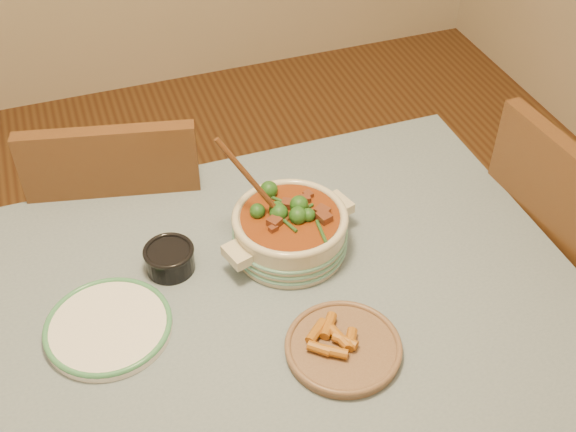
# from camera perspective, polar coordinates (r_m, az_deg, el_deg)

# --- Properties ---
(dining_table) EXTENTS (1.68, 1.08, 0.76)m
(dining_table) POSITION_cam_1_polar(r_m,az_deg,el_deg) (1.67, -5.75, -10.11)
(dining_table) COLOR brown
(dining_table) RESTS_ON floor
(stew_casserole) EXTENTS (0.34, 0.33, 0.32)m
(stew_casserole) POSITION_cam_1_polar(r_m,az_deg,el_deg) (1.69, 0.14, -0.97)
(stew_casserole) COLOR beige
(stew_casserole) RESTS_ON dining_table
(white_plate) EXTENTS (0.29, 0.29, 0.02)m
(white_plate) POSITION_cam_1_polar(r_m,az_deg,el_deg) (1.60, -14.02, -8.47)
(white_plate) COLOR white
(white_plate) RESTS_ON dining_table
(condiment_bowl) EXTENTS (0.15, 0.15, 0.06)m
(condiment_bowl) POSITION_cam_1_polar(r_m,az_deg,el_deg) (1.69, -9.35, -3.25)
(condiment_bowl) COLOR black
(condiment_bowl) RESTS_ON dining_table
(fried_plate) EXTENTS (0.32, 0.32, 0.04)m
(fried_plate) POSITION_cam_1_polar(r_m,az_deg,el_deg) (1.52, 4.39, -10.21)
(fried_plate) COLOR #856549
(fried_plate) RESTS_ON dining_table
(chair_far) EXTENTS (0.53, 0.53, 0.95)m
(chair_far) POSITION_cam_1_polar(r_m,az_deg,el_deg) (2.17, -12.43, -0.56)
(chair_far) COLOR brown
(chair_far) RESTS_ON floor
(chair_right) EXTENTS (0.49, 0.49, 0.99)m
(chair_right) POSITION_cam_1_polar(r_m,az_deg,el_deg) (2.11, 21.19, -3.63)
(chair_right) COLOR brown
(chair_right) RESTS_ON floor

